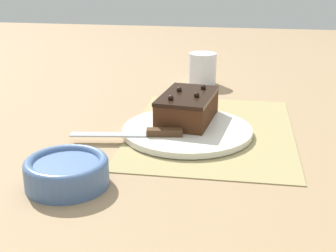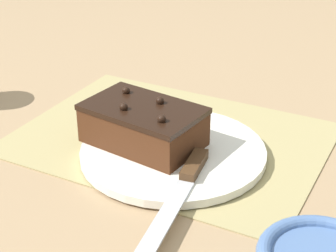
% 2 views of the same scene
% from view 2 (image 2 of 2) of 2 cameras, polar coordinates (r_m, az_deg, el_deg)
% --- Properties ---
extents(ground_plane, '(3.00, 3.00, 0.00)m').
position_cam_2_polar(ground_plane, '(0.87, 0.27, -1.31)').
color(ground_plane, '#9E7F5B').
extents(placemat_woven, '(0.46, 0.34, 0.00)m').
position_cam_2_polar(placemat_woven, '(0.87, 0.27, -1.19)').
color(placemat_woven, tan).
rests_on(placemat_woven, ground_plane).
extents(cake_plate, '(0.27, 0.27, 0.01)m').
position_cam_2_polar(cake_plate, '(0.81, 0.52, -2.62)').
color(cake_plate, white).
rests_on(cake_plate, placemat_woven).
extents(chocolate_cake, '(0.18, 0.13, 0.07)m').
position_cam_2_polar(chocolate_cake, '(0.81, -2.52, 0.14)').
color(chocolate_cake, '#472614').
rests_on(chocolate_cake, cake_plate).
extents(serving_knife, '(0.05, 0.22, 0.01)m').
position_cam_2_polar(serving_knife, '(0.73, 1.82, -5.57)').
color(serving_knife, '#472D19').
rests_on(serving_knife, cake_plate).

